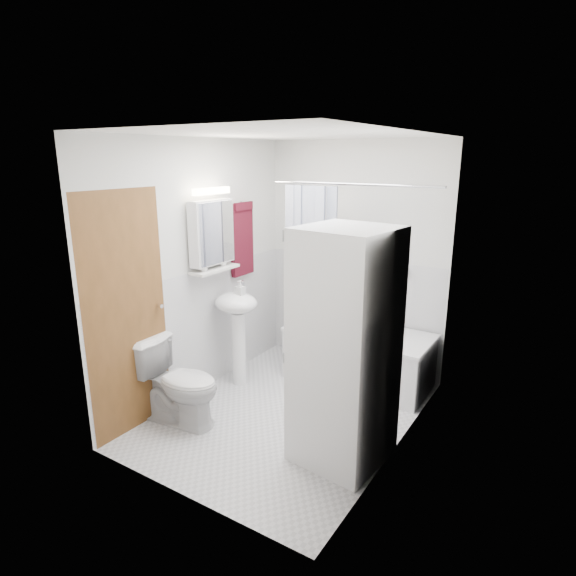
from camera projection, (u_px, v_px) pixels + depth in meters
The scene contains 20 objects.
floor at pixel (288, 413), 4.33m from camera, with size 2.60×2.60×0.00m, color silver.
room_walls at pixel (288, 251), 3.94m from camera, with size 2.60×2.60×2.60m.
wainscot at pixel (305, 341), 4.41m from camera, with size 1.98×2.58×2.58m.
door at pixel (160, 306), 4.11m from camera, with size 0.05×2.00×2.00m.
bathtub at pixel (358, 354), 4.87m from camera, with size 1.43×0.68×0.55m.
tub_spout at pixel (392, 296), 4.88m from camera, with size 0.04×0.04×0.12m, color silver.
curtain_rod at pixel (353, 184), 4.19m from camera, with size 0.02×0.02×1.61m, color silver.
shower_curtain at pixel (309, 263), 4.61m from camera, with size 0.55×0.02×1.45m.
sink at pixel (237, 317), 4.73m from camera, with size 0.44×0.37×1.04m.
medicine_cabinet at pixel (212, 231), 4.46m from camera, with size 0.13×0.50×0.71m.
shelf at pixel (215, 269), 4.55m from camera, with size 0.18×0.54×0.03m, color silver.
shower_caddy at pixel (398, 269), 4.77m from camera, with size 0.22×0.06×0.02m, color silver.
towel at pixel (242, 238), 4.92m from camera, with size 0.07×0.31×0.76m.
washer_dryer at pixel (344, 348), 3.49m from camera, with size 0.70×0.69×1.77m.
toilet at pixel (179, 383), 4.11m from camera, with size 0.42×0.74×0.73m, color white.
soap_pump at pixel (240, 294), 4.65m from camera, with size 0.08×0.17×0.08m, color gray.
shelf_bottle at pixel (204, 267), 4.42m from camera, with size 0.07×0.18×0.07m, color gray.
shelf_cup at pixel (223, 261), 4.63m from camera, with size 0.10×0.09×0.10m, color gray.
shampoo_a at pixel (384, 260), 4.83m from camera, with size 0.13×0.17×0.13m, color gray.
shampoo_b at pixel (395, 264), 4.78m from camera, with size 0.08×0.21×0.08m, color navy.
Camera 1 is at (2.07, -3.27, 2.24)m, focal length 30.00 mm.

